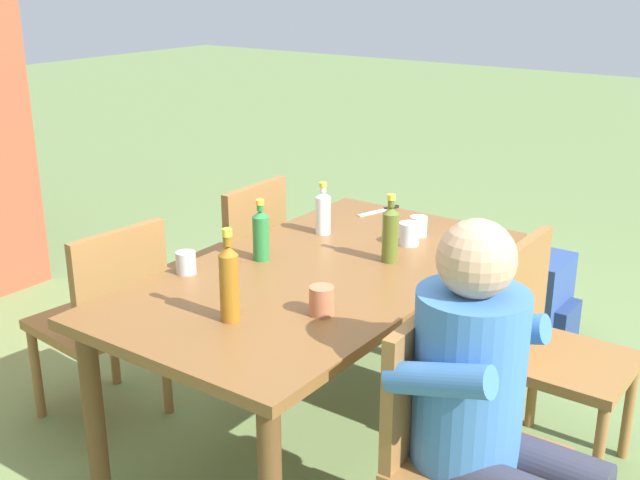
% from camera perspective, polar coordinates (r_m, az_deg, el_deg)
% --- Properties ---
extents(ground_plane, '(24.00, 24.00, 0.00)m').
position_cam_1_polar(ground_plane, '(3.32, 0.00, -14.01)').
color(ground_plane, '#6B844C').
extents(dining_table, '(1.74, 0.94, 0.73)m').
position_cam_1_polar(dining_table, '(3.01, 0.00, -3.65)').
color(dining_table, brown).
rests_on(dining_table, ground_plane).
extents(chair_near_left, '(0.46, 0.46, 0.87)m').
position_cam_1_polar(chair_near_left, '(2.44, 9.59, -14.10)').
color(chair_near_left, olive).
rests_on(chair_near_left, ground_plane).
extents(chair_far_left, '(0.48, 0.48, 0.87)m').
position_cam_1_polar(chair_far_left, '(3.30, -15.10, -5.22)').
color(chair_far_left, olive).
rests_on(chair_far_left, ground_plane).
extents(chair_near_right, '(0.44, 0.44, 0.87)m').
position_cam_1_polar(chair_near_right, '(3.08, 16.19, -7.16)').
color(chair_near_right, olive).
rests_on(chair_near_right, ground_plane).
extents(chair_far_right, '(0.45, 0.45, 0.87)m').
position_cam_1_polar(chair_far_right, '(3.80, -5.97, -1.34)').
color(chair_far_right, olive).
rests_on(chair_far_right, ground_plane).
extents(person_in_white_shirt, '(0.47, 0.61, 1.18)m').
position_cam_1_polar(person_in_white_shirt, '(2.32, 12.34, -11.34)').
color(person_in_white_shirt, '#3D70B2').
rests_on(person_in_white_shirt, ground_plane).
extents(bottle_clear, '(0.06, 0.06, 0.23)m').
position_cam_1_polar(bottle_clear, '(3.36, 0.22, 2.05)').
color(bottle_clear, white).
rests_on(bottle_clear, dining_table).
extents(bottle_green, '(0.06, 0.06, 0.24)m').
position_cam_1_polar(bottle_green, '(3.06, -4.29, 0.43)').
color(bottle_green, '#287A38').
rests_on(bottle_green, dining_table).
extents(bottle_amber, '(0.06, 0.06, 0.31)m').
position_cam_1_polar(bottle_amber, '(2.54, -6.56, -2.99)').
color(bottle_amber, '#996019').
rests_on(bottle_amber, dining_table).
extents(bottle_olive, '(0.06, 0.06, 0.27)m').
position_cam_1_polar(bottle_olive, '(3.04, 5.09, 0.51)').
color(bottle_olive, '#566623').
rests_on(bottle_olive, dining_table).
extents(cup_white, '(0.07, 0.07, 0.08)m').
position_cam_1_polar(cup_white, '(3.37, 7.11, 1.00)').
color(cup_white, white).
rests_on(cup_white, dining_table).
extents(cup_steel, '(0.07, 0.07, 0.08)m').
position_cam_1_polar(cup_steel, '(2.98, -9.63, -1.62)').
color(cup_steel, '#B2B7BC').
rests_on(cup_steel, dining_table).
extents(cup_glass, '(0.08, 0.08, 0.09)m').
position_cam_1_polar(cup_glass, '(3.25, 6.44, 0.45)').
color(cup_glass, silver).
rests_on(cup_glass, dining_table).
extents(cup_terracotta, '(0.08, 0.08, 0.10)m').
position_cam_1_polar(cup_terracotta, '(2.59, 0.12, -4.39)').
color(cup_terracotta, '#BC6B47').
rests_on(cup_terracotta, dining_table).
extents(table_knife, '(0.24, 0.09, 0.01)m').
position_cam_1_polar(table_knife, '(3.70, 4.46, 2.16)').
color(table_knife, silver).
rests_on(table_knife, dining_table).
extents(backpack_by_near_side, '(0.33, 0.25, 0.48)m').
position_cam_1_polar(backpack_by_near_side, '(4.06, 15.96, -4.56)').
color(backpack_by_near_side, '#2D4784').
rests_on(backpack_by_near_side, ground_plane).
extents(backpack_by_far_side, '(0.31, 0.23, 0.41)m').
position_cam_1_polar(backpack_by_far_side, '(4.48, 7.26, -2.12)').
color(backpack_by_far_side, '#47663D').
rests_on(backpack_by_far_side, ground_plane).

